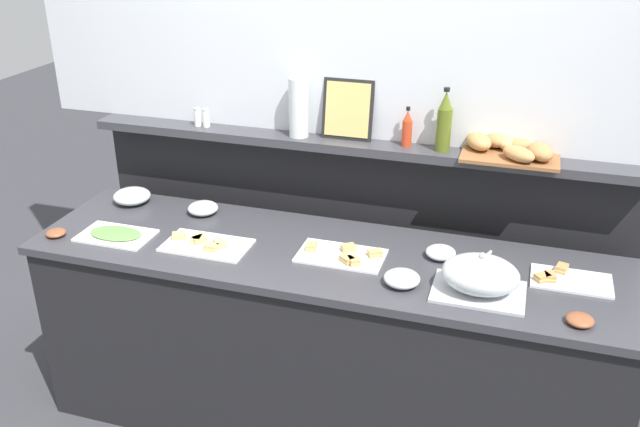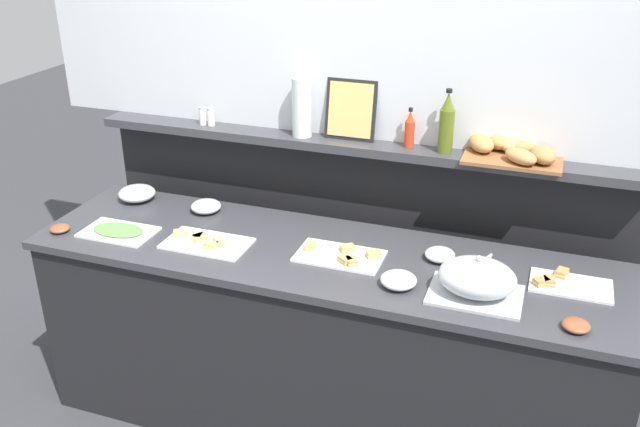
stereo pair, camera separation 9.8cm
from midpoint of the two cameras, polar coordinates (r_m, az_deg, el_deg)
The scene contains 22 objects.
ground_plane at distance 3.80m, azimuth 2.27°, elevation -11.07°, with size 12.00×12.00×0.00m, color #38383D.
buffet_counter at distance 3.07m, azimuth -0.59°, elevation -10.64°, with size 2.50×0.67×0.89m.
back_ledge_unit at distance 3.38m, azimuth 2.06°, elevation -3.01°, with size 2.54×0.22×1.23m.
sandwich_platter_front at distance 2.78m, azimuth 18.85°, elevation -5.19°, with size 0.30×0.18×0.04m.
sandwich_platter_side at distance 2.80m, azimuth 0.90°, elevation -3.48°, with size 0.35×0.21×0.04m.
sandwich_platter_rear at distance 2.93m, azimuth -10.47°, elevation -2.52°, with size 0.36×0.21×0.04m.
cold_cuts_platter at distance 3.11m, azimuth -17.48°, elevation -1.70°, with size 0.32×0.20×0.02m.
serving_cloche at distance 2.58m, azimuth 12.11°, elevation -5.13°, with size 0.34×0.24×0.17m.
glass_bowl_large at distance 3.41m, azimuth -16.15°, elevation 1.35°, with size 0.18×0.18×0.07m.
glass_bowl_medium at distance 2.82m, azimuth 9.02°, elevation -3.26°, with size 0.12×0.12×0.05m.
glass_bowl_small at distance 3.22m, azimuth -10.56°, elevation 0.40°, with size 0.14×0.14×0.06m.
glass_bowl_extra at distance 2.61m, azimuth 5.76°, elevation -5.45°, with size 0.14×0.14×0.06m.
condiment_bowl_cream at distance 3.20m, azimuth -21.93°, elevation -1.51°, with size 0.09×0.09×0.03m, color brown.
condiment_bowl_red at distance 2.53m, azimuth 19.76°, elevation -8.33°, with size 0.10×0.10×0.03m, color brown.
serving_tongs at distance 2.84m, azimuth 12.53°, elevation -3.81°, with size 0.09×0.19×0.01m.
olive_oil_bottle at distance 2.96m, azimuth 9.35°, elevation 7.43°, with size 0.06×0.06×0.28m.
hot_sauce_bottle at distance 3.02m, azimuth 6.33°, elevation 6.99°, with size 0.04×0.04×0.18m.
salt_shaker at distance 3.34m, azimuth -10.98°, elevation 7.87°, with size 0.03×0.03×0.09m.
pepper_shaker at distance 3.32m, azimuth -10.30°, elevation 7.82°, with size 0.03×0.03×0.09m.
bread_basket at distance 2.98m, azimuth 14.50°, elevation 5.32°, with size 0.41×0.33×0.08m.
framed_picture at distance 3.08m, azimuth 1.40°, elevation 8.63°, with size 0.23×0.06×0.27m.
water_carafe at distance 3.11m, azimuth -2.69°, elevation 8.79°, with size 0.09×0.09×0.27m, color silver.
Camera 1 is at (0.72, -2.39, 2.24)m, focal length 38.49 mm.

